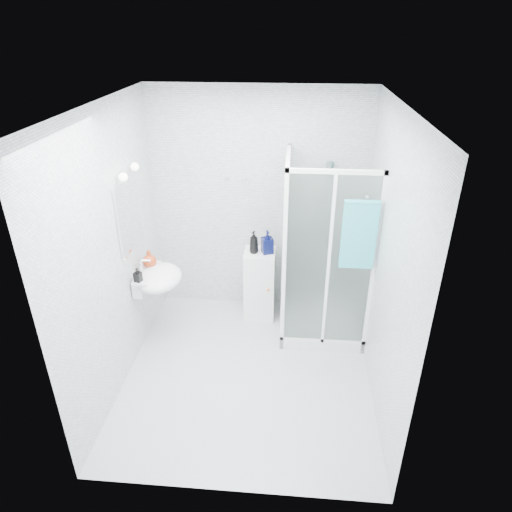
# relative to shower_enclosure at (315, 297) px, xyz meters

# --- Properties ---
(room) EXTENTS (2.40, 2.60, 2.60)m
(room) POSITION_rel_shower_enclosure_xyz_m (-0.67, -0.77, 0.85)
(room) COLOR silver
(room) RESTS_ON ground
(shower_enclosure) EXTENTS (0.90, 0.95, 2.00)m
(shower_enclosure) POSITION_rel_shower_enclosure_xyz_m (0.00, 0.00, 0.00)
(shower_enclosure) COLOR white
(shower_enclosure) RESTS_ON ground
(wall_basin) EXTENTS (0.46, 0.56, 0.35)m
(wall_basin) POSITION_rel_shower_enclosure_xyz_m (-1.66, -0.32, 0.35)
(wall_basin) COLOR white
(wall_basin) RESTS_ON ground
(mirror) EXTENTS (0.02, 0.60, 0.70)m
(mirror) POSITION_rel_shower_enclosure_xyz_m (-1.85, -0.32, 1.05)
(mirror) COLOR white
(mirror) RESTS_ON room
(vanity_lights) EXTENTS (0.10, 0.40, 0.08)m
(vanity_lights) POSITION_rel_shower_enclosure_xyz_m (-1.80, -0.32, 1.47)
(vanity_lights) COLOR silver
(vanity_lights) RESTS_ON room
(wall_hooks) EXTENTS (0.23, 0.06, 0.03)m
(wall_hooks) POSITION_rel_shower_enclosure_xyz_m (-0.92, 0.49, 1.17)
(wall_hooks) COLOR silver
(wall_hooks) RESTS_ON room
(storage_cabinet) EXTENTS (0.35, 0.38, 0.85)m
(storage_cabinet) POSITION_rel_shower_enclosure_xyz_m (-0.64, 0.26, -0.02)
(storage_cabinet) COLOR white
(storage_cabinet) RESTS_ON ground
(hand_towel) EXTENTS (0.32, 0.05, 0.68)m
(hand_towel) POSITION_rel_shower_enclosure_xyz_m (0.33, -0.40, 0.97)
(hand_towel) COLOR #31AFBB
(hand_towel) RESTS_ON shower_enclosure
(shampoo_bottle_a) EXTENTS (0.13, 0.13, 0.26)m
(shampoo_bottle_a) POSITION_rel_shower_enclosure_xyz_m (-0.70, 0.25, 0.53)
(shampoo_bottle_a) COLOR black
(shampoo_bottle_a) RESTS_ON storage_cabinet
(shampoo_bottle_b) EXTENTS (0.15, 0.15, 0.26)m
(shampoo_bottle_b) POSITION_rel_shower_enclosure_xyz_m (-0.55, 0.26, 0.53)
(shampoo_bottle_b) COLOR #0A1040
(shampoo_bottle_b) RESTS_ON storage_cabinet
(soap_dispenser_orange) EXTENTS (0.17, 0.17, 0.19)m
(soap_dispenser_orange) POSITION_rel_shower_enclosure_xyz_m (-1.75, -0.20, 0.51)
(soap_dispenser_orange) COLOR #AD3714
(soap_dispenser_orange) RESTS_ON wall_basin
(soap_dispenser_black) EXTENTS (0.08, 0.08, 0.15)m
(soap_dispenser_black) POSITION_rel_shower_enclosure_xyz_m (-1.78, -0.51, 0.49)
(soap_dispenser_black) COLOR black
(soap_dispenser_black) RESTS_ON wall_basin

